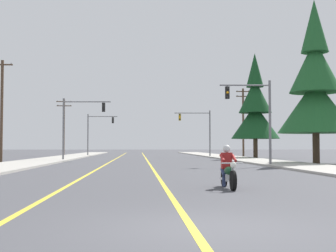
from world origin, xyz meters
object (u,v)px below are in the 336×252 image
at_px(motorcycle_with_rider, 228,171).
at_px(traffic_signal_near_left, 77,119).
at_px(traffic_signal_mid_right, 200,126).
at_px(conifer_tree_right_verge_near, 315,88).
at_px(traffic_signal_mid_left, 96,128).
at_px(utility_pole_left_near, 2,109).
at_px(conifer_tree_right_verge_far, 255,110).
at_px(utility_pole_left_far, 64,125).
at_px(utility_pole_right_far, 243,120).
at_px(traffic_signal_near_right, 256,110).

bearing_deg(motorcycle_with_rider, traffic_signal_near_left, 106.48).
bearing_deg(traffic_signal_mid_right, conifer_tree_right_verge_near, -75.74).
bearing_deg(traffic_signal_mid_left, utility_pole_left_near, -102.88).
bearing_deg(traffic_signal_mid_right, traffic_signal_mid_left, 150.95).
height_order(traffic_signal_mid_right, conifer_tree_right_verge_far, conifer_tree_right_verge_far).
bearing_deg(motorcycle_with_rider, utility_pole_left_far, 104.48).
height_order(motorcycle_with_rider, traffic_signal_mid_left, traffic_signal_mid_left).
xyz_separation_m(traffic_signal_near_left, conifer_tree_right_verge_near, (20.40, -9.83, 2.07)).
bearing_deg(motorcycle_with_rider, traffic_signal_mid_right, 83.49).
distance_m(utility_pole_right_far, conifer_tree_right_verge_far, 7.51).
bearing_deg(utility_pole_right_far, traffic_signal_near_right, -101.26).
xyz_separation_m(traffic_signal_near_right, conifer_tree_right_verge_far, (5.28, 20.55, 1.70)).
bearing_deg(utility_pole_right_far, traffic_signal_mid_left, 158.94).
distance_m(traffic_signal_mid_right, conifer_tree_right_verge_near, 25.15).
xyz_separation_m(utility_pole_right_far, utility_pole_left_far, (-25.37, 10.09, -0.21)).
xyz_separation_m(motorcycle_with_rider, traffic_signal_mid_left, (-9.19, 53.10, 3.48)).
xyz_separation_m(traffic_signal_near_right, traffic_signal_near_left, (-14.56, 13.39, 0.07)).
relative_size(motorcycle_with_rider, traffic_signal_mid_right, 0.35).
distance_m(utility_pole_left_near, conifer_tree_right_verge_near, 27.22).
xyz_separation_m(traffic_signal_mid_left, conifer_tree_right_verge_far, (19.96, -15.26, 1.66)).
height_order(motorcycle_with_rider, traffic_signal_near_left, traffic_signal_near_left).
xyz_separation_m(utility_pole_left_far, conifer_tree_right_verge_near, (25.63, -34.55, 1.45)).
relative_size(traffic_signal_near_left, utility_pole_left_far, 0.72).
bearing_deg(motorcycle_with_rider, traffic_signal_near_right, 72.39).
bearing_deg(utility_pole_left_near, utility_pole_right_far, 35.40).
bearing_deg(traffic_signal_mid_right, utility_pole_right_far, 1.61).
distance_m(traffic_signal_mid_right, utility_pole_right_far, 5.97).
xyz_separation_m(traffic_signal_near_left, traffic_signal_mid_left, (-0.11, 22.43, -0.02)).
height_order(utility_pole_left_near, utility_pole_right_far, utility_pole_right_far).
bearing_deg(traffic_signal_mid_left, traffic_signal_near_right, -67.72).
bearing_deg(traffic_signal_near_right, utility_pole_left_far, 117.45).
xyz_separation_m(motorcycle_with_rider, utility_pole_left_near, (-15.25, 26.60, 4.18)).
bearing_deg(utility_pole_right_far, utility_pole_left_far, 158.32).
bearing_deg(traffic_signal_mid_right, utility_pole_left_far, 152.22).
distance_m(traffic_signal_near_right, traffic_signal_mid_right, 27.85).
bearing_deg(conifer_tree_right_verge_near, traffic_signal_near_right, -148.68).
bearing_deg(conifer_tree_right_verge_near, utility_pole_left_far, 126.57).
distance_m(utility_pole_left_far, conifer_tree_right_verge_near, 43.04).
bearing_deg(utility_pole_left_far, conifer_tree_right_verge_near, -53.43).
bearing_deg(traffic_signal_near_left, motorcycle_with_rider, -73.52).
distance_m(motorcycle_with_rider, conifer_tree_right_verge_far, 39.68).
height_order(traffic_signal_mid_right, utility_pole_left_near, utility_pole_left_near).
relative_size(traffic_signal_near_left, conifer_tree_right_verge_far, 0.50).
bearing_deg(conifer_tree_right_verge_far, traffic_signal_mid_left, 142.59).
distance_m(traffic_signal_mid_right, utility_pole_left_far, 22.00).
relative_size(motorcycle_with_rider, utility_pole_right_far, 0.24).
bearing_deg(utility_pole_left_far, traffic_signal_near_left, -78.05).
xyz_separation_m(motorcycle_with_rider, utility_pole_right_far, (11.07, 45.30, 4.34)).
height_order(traffic_signal_near_left, utility_pole_left_near, utility_pole_left_near).
bearing_deg(conifer_tree_right_verge_far, conifer_tree_right_verge_near, -88.13).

